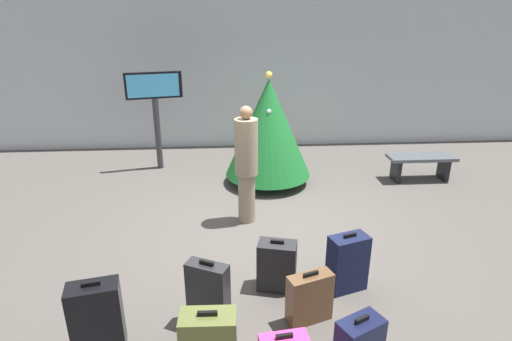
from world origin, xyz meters
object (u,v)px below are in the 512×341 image
object	(u,v)px
flight_info_kiosk	(155,100)
suitcase_6	(277,266)
suitcase_4	(208,296)
suitcase_7	(347,263)
holiday_tree	(268,128)
traveller_0	(246,163)
suitcase_0	(97,319)
waiting_bench	(421,162)
suitcase_2	(310,298)

from	to	relation	value
flight_info_kiosk	suitcase_6	size ratio (longest dim) A/B	3.11
suitcase_4	suitcase_7	distance (m)	1.64
holiday_tree	suitcase_7	distance (m)	3.40
traveller_0	suitcase_7	bearing A→B (deg)	-58.70
suitcase_4	flight_info_kiosk	bearing A→B (deg)	104.18
traveller_0	suitcase_0	world-z (taller)	traveller_0
waiting_bench	suitcase_2	xyz separation A→B (m)	(-2.85, -3.69, -0.08)
suitcase_0	suitcase_7	size ratio (longest dim) A/B	1.07
flight_info_kiosk	suitcase_0	world-z (taller)	flight_info_kiosk
traveller_0	suitcase_4	size ratio (longest dim) A/B	2.33
traveller_0	flight_info_kiosk	bearing A→B (deg)	124.60
waiting_bench	suitcase_4	bearing A→B (deg)	-136.30
flight_info_kiosk	suitcase_4	xyz separation A→B (m)	(1.19, -4.70, -1.04)
suitcase_0	traveller_0	bearing A→B (deg)	59.21
flight_info_kiosk	traveller_0	xyz separation A→B (m)	(1.68, -2.43, -0.46)
holiday_tree	waiting_bench	size ratio (longest dim) A/B	1.65
suitcase_0	suitcase_6	size ratio (longest dim) A/B	1.23
flight_info_kiosk	suitcase_7	size ratio (longest dim) A/B	2.71
flight_info_kiosk	suitcase_7	bearing A→B (deg)	-56.76
suitcase_2	suitcase_6	size ratio (longest dim) A/B	0.93
waiting_bench	holiday_tree	bearing A→B (deg)	178.68
suitcase_6	flight_info_kiosk	bearing A→B (deg)	115.28
suitcase_4	suitcase_6	distance (m)	0.96
traveller_0	suitcase_2	world-z (taller)	traveller_0
holiday_tree	traveller_0	world-z (taller)	holiday_tree
holiday_tree	suitcase_6	size ratio (longest dim) A/B	3.29
holiday_tree	suitcase_4	size ratio (longest dim) A/B	2.69
suitcase_7	suitcase_0	bearing A→B (deg)	-163.37
flight_info_kiosk	suitcase_7	distance (m)	5.12
suitcase_6	suitcase_4	bearing A→B (deg)	-142.77
flight_info_kiosk	waiting_bench	xyz separation A→B (m)	(5.06, -0.99, -1.06)
traveller_0	suitcase_2	size ratio (longest dim) A/B	3.06
suitcase_0	suitcase_2	xyz separation A→B (m)	(2.05, 0.27, -0.09)
suitcase_7	suitcase_6	bearing A→B (deg)	174.94
traveller_0	suitcase_6	world-z (taller)	traveller_0
suitcase_2	suitcase_4	distance (m)	1.03
waiting_bench	suitcase_2	bearing A→B (deg)	-127.60
waiting_bench	suitcase_2	size ratio (longest dim) A/B	2.14
suitcase_2	suitcase_7	size ratio (longest dim) A/B	0.81
holiday_tree	suitcase_0	xyz separation A→B (m)	(-1.97, -4.03, -0.69)
suitcase_6	suitcase_0	bearing A→B (deg)	-154.66
suitcase_4	suitcase_0	bearing A→B (deg)	-165.44
flight_info_kiosk	suitcase_6	distance (m)	4.69
suitcase_0	suitcase_6	distance (m)	1.96
traveller_0	suitcase_4	world-z (taller)	traveller_0
flight_info_kiosk	suitcase_0	size ratio (longest dim) A/B	2.53
waiting_bench	suitcase_6	distance (m)	4.42
waiting_bench	suitcase_0	world-z (taller)	suitcase_0
suitcase_2	suitcase_4	xyz separation A→B (m)	(-1.03, -0.01, 0.09)
holiday_tree	suitcase_4	distance (m)	3.95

